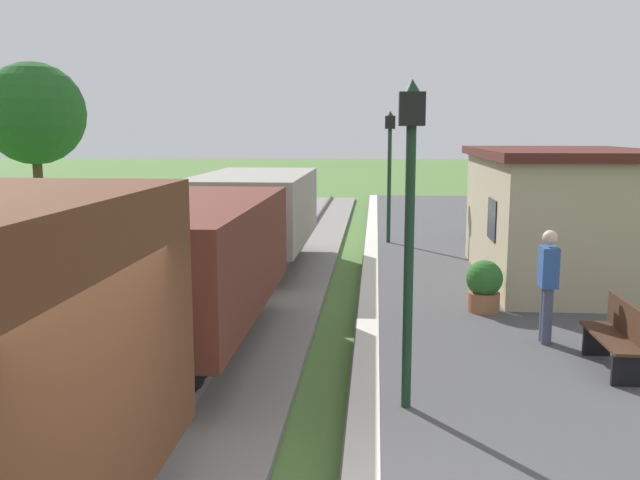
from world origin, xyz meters
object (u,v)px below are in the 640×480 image
person_waiting (548,282)px  potted_planter (484,285)px  bench_near_hut (618,336)px  freight_train (166,268)px  bench_down_platform (485,223)px  lamp_post_near (410,186)px  tree_field_left (34,114)px  station_hut (561,215)px  lamp_post_far (390,152)px

person_waiting → potted_planter: person_waiting is taller
person_waiting → bench_near_hut: bearing=121.1°
freight_train → bench_near_hut: freight_train is taller
bench_down_platform → lamp_post_near: size_ratio=0.41×
potted_planter → tree_field_left: size_ratio=0.17×
lamp_post_near → tree_field_left: bearing=130.6°
lamp_post_near → potted_planter: bearing=70.6°
tree_field_left → station_hut: bearing=-19.8°
lamp_post_near → station_hut: bearing=63.7°
bench_near_hut → person_waiting: bearing=119.8°
station_hut → lamp_post_near: (-3.52, -7.13, 1.15)m
bench_near_hut → tree_field_left: bearing=141.1°
bench_near_hut → bench_down_platform: size_ratio=1.00×
potted_planter → lamp_post_far: 7.91m
freight_train → potted_planter: bearing=29.9°
lamp_post_near → tree_field_left: 16.01m
freight_train → lamp_post_far: size_ratio=5.24×
bench_near_hut → lamp_post_far: bearing=105.3°
station_hut → freight_train: bearing=-140.9°
bench_near_hut → lamp_post_near: (-2.84, -1.47, 2.08)m
bench_near_hut → station_hut: bearing=83.2°
lamp_post_far → tree_field_left: 10.45m
freight_train → bench_near_hut: 6.17m
bench_near_hut → tree_field_left: (-13.24, 10.66, 3.16)m
lamp_post_far → tree_field_left: (-10.40, 0.28, 1.08)m
person_waiting → tree_field_left: bearing=-35.9°
freight_train → tree_field_left: (-7.12, 10.52, 2.38)m
station_hut → potted_planter: (-1.98, -2.75, -0.93)m
lamp_post_near → bench_down_platform: bearing=77.4°
person_waiting → lamp_post_far: size_ratio=0.46×
lamp_post_far → station_hut: bearing=-53.3°
bench_down_platform → person_waiting: bearing=-93.7°
bench_down_platform → lamp_post_far: size_ratio=0.41×
freight_train → potted_planter: size_ratio=21.18×
bench_near_hut → potted_planter: bearing=114.0°
freight_train → lamp_post_near: size_ratio=5.24×
bench_near_hut → person_waiting: person_waiting is taller
bench_near_hut → person_waiting: size_ratio=0.88×
tree_field_left → freight_train: bearing=-55.9°
freight_train → station_hut: station_hut is taller
freight_train → bench_down_platform: bearing=61.0°
tree_field_left → potted_planter: bearing=-33.0°
tree_field_left → bench_down_platform: bearing=2.3°
bench_down_platform → station_hut: bearing=-83.0°
bench_near_hut → tree_field_left: 17.29m
station_hut → potted_planter: 3.51m
person_waiting → potted_planter: size_ratio=1.87×
lamp_post_near → lamp_post_far: 11.85m
station_hut → lamp_post_far: size_ratio=1.57×
potted_planter → tree_field_left: bearing=147.0°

